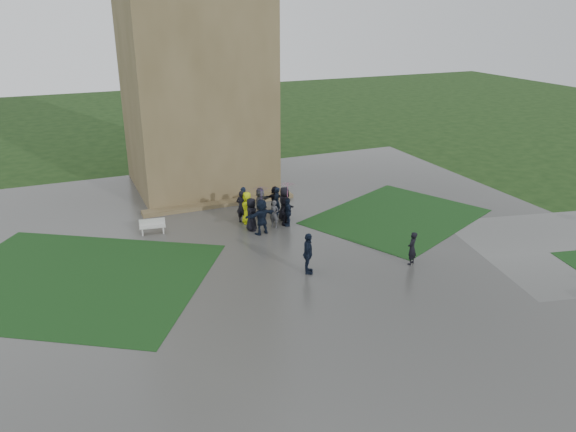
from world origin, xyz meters
name	(u,v)px	position (x,y,z in m)	size (l,w,h in m)	color
ground	(292,284)	(0.00, 0.00, 0.00)	(120.00, 120.00, 0.00)	black
plaza	(275,265)	(0.00, 2.00, 0.01)	(34.00, 34.00, 0.02)	#393936
lawn_inset_left	(73,280)	(-8.50, 4.00, 0.03)	(11.00, 9.00, 0.01)	black
lawn_inset_right	(397,217)	(8.50, 5.00, 0.03)	(9.00, 7.00, 0.01)	black
tower	(193,41)	(0.00, 15.00, 9.00)	(8.00, 8.00, 18.00)	brown
tower_plinth	(220,204)	(0.00, 10.60, 0.13)	(9.00, 0.80, 0.22)	brown
bench	(153,226)	(-4.39, 7.89, 0.41)	(1.35, 0.58, 0.76)	#B5B5B0
visitor_cluster	(267,206)	(1.50, 6.81, 1.03)	(3.46, 3.72, 2.53)	black
pedestrian_mid	(308,254)	(1.04, 0.67, 0.95)	(1.09, 0.62, 1.86)	black
pedestrian_near	(412,248)	(5.74, -0.33, 0.80)	(0.57, 0.37, 1.55)	black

